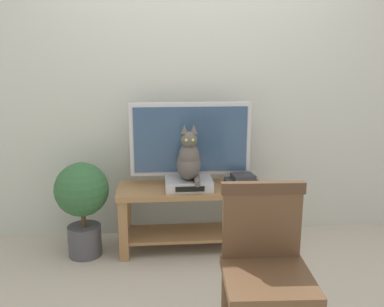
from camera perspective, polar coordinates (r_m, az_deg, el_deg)
ground_plane at (r=3.02m, az=2.29°, el=-17.13°), size 12.00×12.00×0.00m
back_wall at (r=3.54m, az=0.57°, el=11.31°), size 7.00×0.12×2.80m
tv_stand at (r=3.36m, az=-0.07°, el=-7.13°), size 1.15×0.42×0.52m
tv at (r=3.30m, az=-0.20°, el=1.62°), size 0.94×0.20×0.64m
media_box at (r=3.24m, az=-0.45°, el=-4.09°), size 0.36×0.26×0.08m
cat at (r=3.17m, az=-0.42°, el=-0.81°), size 0.18×0.35×0.43m
wooden_chair at (r=2.18m, az=9.82°, el=-13.95°), size 0.44×0.44×0.91m
book_stack at (r=3.30m, az=6.71°, el=-3.68°), size 0.25×0.18×0.10m
potted_plant at (r=3.32m, az=-14.54°, el=-6.02°), size 0.41×0.41×0.74m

